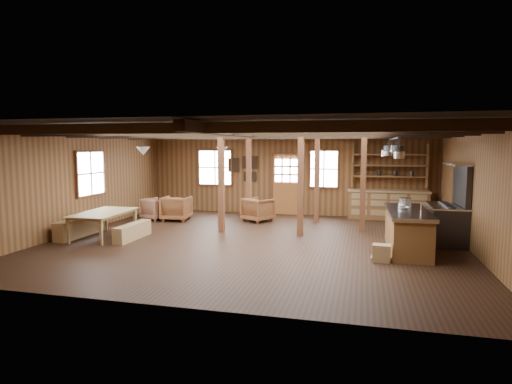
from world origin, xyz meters
TOP-DOWN VIEW (x-y plane):
  - room at (0.00, 0.00)m, footprint 10.04×9.04m
  - ceiling_joists at (0.00, 0.18)m, footprint 9.80×8.82m
  - timber_posts at (0.52, 2.08)m, footprint 3.95×2.35m
  - back_door at (0.00, 4.45)m, footprint 1.02×0.08m
  - window_back_left at (-2.60, 4.46)m, footprint 1.32×0.06m
  - window_back_right at (1.30, 4.46)m, footprint 1.02×0.06m
  - window_left at (-4.96, 0.50)m, footprint 0.14×1.24m
  - notice_boards at (-1.50, 4.46)m, footprint 1.08×0.03m
  - back_counter at (3.40, 4.20)m, footprint 2.55×0.60m
  - pendant_lamps at (-2.25, 1.00)m, footprint 1.86×2.36m
  - pot_rack at (3.24, 0.38)m, footprint 0.39×3.00m
  - kitchen_island at (3.60, -0.05)m, footprint 0.93×2.52m
  - step_stool at (3.00, -1.16)m, footprint 0.43×0.32m
  - commercial_range at (4.65, 1.05)m, footprint 0.82×1.60m
  - dining_table at (-3.90, -0.46)m, footprint 1.17×1.97m
  - bench_wall at (-4.65, -0.46)m, footprint 0.33×1.76m
  - bench_aisle at (-3.11, -0.46)m, footprint 0.27×1.46m
  - armchair_a at (-3.19, 2.38)m, footprint 0.92×0.94m
  - armchair_b at (-0.61, 2.86)m, footprint 1.11×1.12m
  - armchair_c at (-3.91, 2.39)m, footprint 0.98×1.00m
  - counter_pot at (3.60, 0.75)m, footprint 0.30×0.30m
  - bowl at (3.50, 0.03)m, footprint 0.25×0.25m

SIDE VIEW (x-z plane):
  - step_stool at x=3.00m, z-range 0.00..0.36m
  - bench_aisle at x=-3.11m, z-range 0.00..0.40m
  - bench_wall at x=-4.65m, z-range 0.00..0.48m
  - dining_table at x=-3.90m, z-range 0.00..0.67m
  - armchair_c at x=-3.91m, z-range 0.00..0.70m
  - armchair_b at x=-0.61m, z-range 0.00..0.75m
  - armchair_a at x=-3.19m, z-range 0.00..0.78m
  - kitchen_island at x=3.60m, z-range -0.12..1.08m
  - back_counter at x=3.40m, z-range -0.62..1.83m
  - commercial_range at x=4.65m, z-range -0.35..1.62m
  - back_door at x=0.00m, z-range -0.19..1.96m
  - bowl at x=3.50m, z-range 0.94..1.00m
  - counter_pot at x=3.60m, z-range 0.94..1.12m
  - room at x=0.00m, z-range -0.02..2.82m
  - timber_posts at x=0.52m, z-range 0.00..2.80m
  - window_back_left at x=-2.60m, z-range 0.94..2.26m
  - window_back_right at x=1.30m, z-range 0.94..2.26m
  - window_left at x=-4.96m, z-range 0.94..2.26m
  - notice_boards at x=-1.50m, z-range 1.19..2.09m
  - pendant_lamps at x=-2.25m, z-range 1.92..2.58m
  - pot_rack at x=3.24m, z-range 2.07..2.52m
  - ceiling_joists at x=0.00m, z-range 2.59..2.77m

